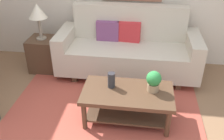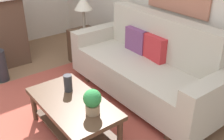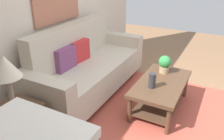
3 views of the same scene
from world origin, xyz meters
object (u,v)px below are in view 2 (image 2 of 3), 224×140
Objects in this scene: throw_pillow_crimson at (155,48)px; tabletop_vase at (68,83)px; couch at (146,68)px; potted_plant_tabletop at (92,101)px; floor_vase at (0,66)px; table_lamp at (83,4)px; side_table at (85,46)px; fireplace at (2,26)px; coffee_table at (73,110)px; throw_pillow_plum at (137,40)px.

throw_pillow_crimson reaches higher than tabletop_vase.
potted_plant_tabletop is (0.39, -1.09, 0.14)m from couch.
tabletop_vase is 0.41× the size of floor_vase.
throw_pillow_crimson is 1.28m from potted_plant_tabletop.
side_table is at bearing -90.00° from table_lamp.
tabletop_vase is at bearing -0.24° from fireplace.
coffee_table is 1.85m from side_table.
tabletop_vase is 0.17× the size of fireplace.
potted_plant_tabletop is (0.30, 0.06, 0.26)m from coffee_table.
throw_pillow_crimson is (0.34, 0.00, 0.00)m from throw_pillow_plum.
throw_pillow_crimson is at bearing 26.80° from fireplace.
table_lamp is at bearing -172.44° from throw_pillow_crimson.
couch reaches higher than throw_pillow_crimson.
table_lamp is (-1.40, -0.19, 0.31)m from throw_pillow_crimson.
throw_pillow_plum is 0.64× the size of side_table.
couch is 1.41m from side_table.
couch reaches higher than floor_vase.
throw_pillow_plum is at bearing 159.80° from couch.
fireplace is at bearing 179.53° from potted_plant_tabletop.
tabletop_vase is 2.25m from fireplace.
potted_plant_tabletop is at bearing -30.08° from side_table.
throw_pillow_plum is at bearing 50.29° from floor_vase.
tabletop_vase is 0.34× the size of table_lamp.
side_table is (-1.49, 1.09, -0.03)m from coffee_table.
potted_plant_tabletop is at bearing -70.60° from couch.
fireplace reaches higher than tabletop_vase.
fireplace is at bearing -155.67° from couch.
potted_plant_tabletop is 0.54× the size of floor_vase.
throw_pillow_plum reaches higher than coffee_table.
fireplace is (-2.37, -1.20, -0.09)m from throw_pillow_crimson.
table_lamp is at bearing 141.41° from tabletop_vase.
side_table is 1.16× the size of floor_vase.
floor_vase is (-0.21, -1.35, -0.75)m from table_lamp.
table_lamp reaches higher than side_table.
throw_pillow_plum is 1.40m from coffee_table.
tabletop_vase is (-0.21, 0.07, 0.21)m from coffee_table.
throw_pillow_plum is 1.00× the size of throw_pillow_crimson.
coffee_table is at bearing -169.12° from potted_plant_tabletop.
couch reaches higher than throw_pillow_plum.
throw_pillow_plum is 2.04m from floor_vase.
couch reaches higher than potted_plant_tabletop.
throw_pillow_plum is 0.34m from throw_pillow_crimson.
couch is 1.16m from coffee_table.
fireplace is at bearing 178.14° from coffee_table.
throw_pillow_crimson is 0.31× the size of fireplace.
couch is at bearing 83.66° from tabletop_vase.
fireplace reaches higher than potted_plant_tabletop.
fireplace is (-0.97, -1.01, 0.31)m from side_table.
fireplace is at bearing 156.16° from floor_vase.
fireplace is at bearing -133.82° from table_lamp.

